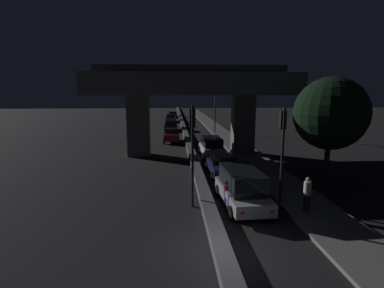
{
  "coord_description": "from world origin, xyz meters",
  "views": [
    {
      "loc": [
        -1.7,
        -9.89,
        5.84
      ],
      "look_at": [
        0.11,
        18.31,
        0.91
      ],
      "focal_mm": 28.0,
      "sensor_mm": 36.0,
      "label": 1
    }
  ],
  "objects_px": {
    "motorcycle_blue_filtering_near": "(227,196)",
    "traffic_light_left_of_median": "(192,138)",
    "car_dark_green_third_oncoming": "(171,118)",
    "car_silver_lead": "(242,187)",
    "car_dark_red_lead_oncoming": "(172,135)",
    "car_white_third": "(212,146)",
    "car_black_second_oncoming": "(171,125)",
    "pedestrian_on_sidewalk": "(307,194)",
    "street_lamp": "(213,97)",
    "car_dark_blue_second": "(222,165)",
    "car_dark_red_fourth_oncoming": "(173,114)",
    "traffic_light_right_of_median": "(282,139)"
  },
  "relations": [
    {
      "from": "traffic_light_right_of_median",
      "to": "car_black_second_oncoming",
      "type": "xyz_separation_m",
      "value": [
        -5.92,
        31.34,
        -2.64
      ]
    },
    {
      "from": "car_dark_green_third_oncoming",
      "to": "motorcycle_blue_filtering_near",
      "type": "relative_size",
      "value": 2.76
    },
    {
      "from": "car_silver_lead",
      "to": "car_dark_blue_second",
      "type": "relative_size",
      "value": 1.06
    },
    {
      "from": "traffic_light_left_of_median",
      "to": "car_white_third",
      "type": "relative_size",
      "value": 1.18
    },
    {
      "from": "pedestrian_on_sidewalk",
      "to": "car_dark_green_third_oncoming",
      "type": "bearing_deg",
      "value": 98.38
    },
    {
      "from": "car_silver_lead",
      "to": "traffic_light_right_of_median",
      "type": "bearing_deg",
      "value": -88.97
    },
    {
      "from": "street_lamp",
      "to": "car_dark_red_lead_oncoming",
      "type": "xyz_separation_m",
      "value": [
        -5.77,
        -7.15,
        -4.35
      ]
    },
    {
      "from": "car_dark_green_third_oncoming",
      "to": "motorcycle_blue_filtering_near",
      "type": "xyz_separation_m",
      "value": [
        3.08,
        -45.16,
        -0.14
      ]
    },
    {
      "from": "car_dark_green_third_oncoming",
      "to": "motorcycle_blue_filtering_near",
      "type": "height_order",
      "value": "car_dark_green_third_oncoming"
    },
    {
      "from": "car_silver_lead",
      "to": "pedestrian_on_sidewalk",
      "type": "relative_size",
      "value": 2.94
    },
    {
      "from": "car_white_third",
      "to": "car_dark_red_fourth_oncoming",
      "type": "relative_size",
      "value": 0.92
    },
    {
      "from": "traffic_light_left_of_median",
      "to": "car_black_second_oncoming",
      "type": "distance_m",
      "value": 31.48
    },
    {
      "from": "car_dark_blue_second",
      "to": "car_dark_red_fourth_oncoming",
      "type": "relative_size",
      "value": 0.95
    },
    {
      "from": "car_silver_lead",
      "to": "car_dark_red_lead_oncoming",
      "type": "height_order",
      "value": "car_silver_lead"
    },
    {
      "from": "traffic_light_right_of_median",
      "to": "car_silver_lead",
      "type": "relative_size",
      "value": 1.04
    },
    {
      "from": "motorcycle_blue_filtering_near",
      "to": "pedestrian_on_sidewalk",
      "type": "distance_m",
      "value": 3.88
    },
    {
      "from": "car_dark_blue_second",
      "to": "car_white_third",
      "type": "height_order",
      "value": "car_white_third"
    },
    {
      "from": "car_dark_blue_second",
      "to": "car_dark_green_third_oncoming",
      "type": "xyz_separation_m",
      "value": [
        -3.88,
        38.86,
        0.05
      ]
    },
    {
      "from": "car_silver_lead",
      "to": "car_dark_blue_second",
      "type": "distance_m",
      "value": 6.1
    },
    {
      "from": "car_dark_red_lead_oncoming",
      "to": "car_dark_red_fourth_oncoming",
      "type": "bearing_deg",
      "value": 179.6
    },
    {
      "from": "car_dark_green_third_oncoming",
      "to": "pedestrian_on_sidewalk",
      "type": "bearing_deg",
      "value": 10.08
    },
    {
      "from": "traffic_light_left_of_median",
      "to": "car_white_third",
      "type": "distance_m",
      "value": 12.67
    },
    {
      "from": "motorcycle_blue_filtering_near",
      "to": "traffic_light_left_of_median",
      "type": "bearing_deg",
      "value": 81.16
    },
    {
      "from": "car_dark_red_lead_oncoming",
      "to": "car_dark_red_fourth_oncoming",
      "type": "height_order",
      "value": "car_dark_red_lead_oncoming"
    },
    {
      "from": "car_silver_lead",
      "to": "pedestrian_on_sidewalk",
      "type": "distance_m",
      "value": 3.15
    },
    {
      "from": "street_lamp",
      "to": "motorcycle_blue_filtering_near",
      "type": "xyz_separation_m",
      "value": [
        -2.9,
        -27.75,
        -4.55
      ]
    },
    {
      "from": "car_dark_blue_second",
      "to": "traffic_light_left_of_median",
      "type": "bearing_deg",
      "value": 156.2
    },
    {
      "from": "car_white_third",
      "to": "car_black_second_oncoming",
      "type": "height_order",
      "value": "car_white_third"
    },
    {
      "from": "car_dark_red_fourth_oncoming",
      "to": "street_lamp",
      "type": "bearing_deg",
      "value": 10.81
    },
    {
      "from": "car_silver_lead",
      "to": "car_dark_green_third_oncoming",
      "type": "bearing_deg",
      "value": 2.13
    },
    {
      "from": "car_black_second_oncoming",
      "to": "car_white_third",
      "type": "bearing_deg",
      "value": 9.92
    },
    {
      "from": "car_dark_blue_second",
      "to": "car_black_second_oncoming",
      "type": "relative_size",
      "value": 1.01
    },
    {
      "from": "street_lamp",
      "to": "pedestrian_on_sidewalk",
      "type": "height_order",
      "value": "street_lamp"
    },
    {
      "from": "motorcycle_blue_filtering_near",
      "to": "car_dark_red_lead_oncoming",
      "type": "bearing_deg",
      "value": 10.21
    },
    {
      "from": "car_dark_green_third_oncoming",
      "to": "pedestrian_on_sidewalk",
      "type": "distance_m",
      "value": 46.67
    },
    {
      "from": "car_dark_red_fourth_oncoming",
      "to": "car_dark_green_third_oncoming",
      "type": "bearing_deg",
      "value": -2.6
    },
    {
      "from": "traffic_light_left_of_median",
      "to": "car_white_third",
      "type": "bearing_deg",
      "value": 78.04
    },
    {
      "from": "car_white_third",
      "to": "car_dark_blue_second",
      "type": "bearing_deg",
      "value": 177.53
    },
    {
      "from": "car_silver_lead",
      "to": "motorcycle_blue_filtering_near",
      "type": "bearing_deg",
      "value": 100.94
    },
    {
      "from": "traffic_light_right_of_median",
      "to": "car_dark_red_fourth_oncoming",
      "type": "relative_size",
      "value": 1.06
    },
    {
      "from": "traffic_light_left_of_median",
      "to": "car_dark_blue_second",
      "type": "distance_m",
      "value": 7.07
    },
    {
      "from": "pedestrian_on_sidewalk",
      "to": "street_lamp",
      "type": "bearing_deg",
      "value": 91.64
    },
    {
      "from": "car_dark_blue_second",
      "to": "car_silver_lead",
      "type": "bearing_deg",
      "value": 179.39
    },
    {
      "from": "street_lamp",
      "to": "car_black_second_oncoming",
      "type": "distance_m",
      "value": 8.33
    },
    {
      "from": "street_lamp",
      "to": "car_dark_red_fourth_oncoming",
      "type": "relative_size",
      "value": 1.81
    },
    {
      "from": "car_dark_red_lead_oncoming",
      "to": "car_dark_blue_second",
      "type": "bearing_deg",
      "value": 14.22
    },
    {
      "from": "street_lamp",
      "to": "car_dark_blue_second",
      "type": "distance_m",
      "value": 22.02
    },
    {
      "from": "car_dark_green_third_oncoming",
      "to": "car_silver_lead",
      "type": "bearing_deg",
      "value": 6.66
    },
    {
      "from": "motorcycle_blue_filtering_near",
      "to": "car_dark_blue_second",
      "type": "bearing_deg",
      "value": -4.95
    },
    {
      "from": "pedestrian_on_sidewalk",
      "to": "traffic_light_left_of_median",
      "type": "bearing_deg",
      "value": 166.03
    }
  ]
}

